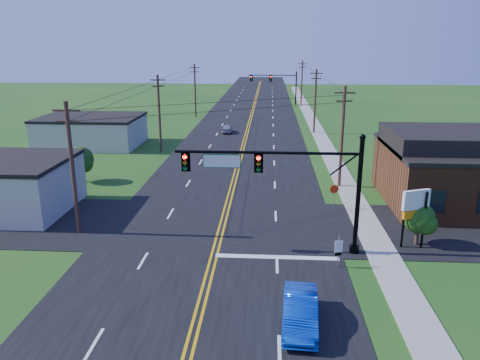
# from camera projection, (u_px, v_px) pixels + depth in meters

# --- Properties ---
(ground) EXTENTS (260.00, 260.00, 0.00)m
(ground) POSITION_uv_depth(u_px,v_px,m) (193.00, 321.00, 21.92)
(ground) COLOR #154714
(ground) RESTS_ON ground
(road_main) EXTENTS (16.00, 220.00, 0.04)m
(road_main) POSITION_uv_depth(u_px,v_px,m) (246.00, 130.00, 69.76)
(road_main) COLOR black
(road_main) RESTS_ON ground
(road_cross) EXTENTS (70.00, 10.00, 0.04)m
(road_cross) POSITION_uv_depth(u_px,v_px,m) (220.00, 225.00, 33.39)
(road_cross) COLOR black
(road_cross) RESTS_ON ground
(sidewalk) EXTENTS (2.00, 160.00, 0.08)m
(sidewalk) POSITION_uv_depth(u_px,v_px,m) (325.00, 144.00, 59.55)
(sidewalk) COLOR gray
(sidewalk) RESTS_ON ground
(signal_mast_main) EXTENTS (11.30, 0.60, 7.48)m
(signal_mast_main) POSITION_uv_depth(u_px,v_px,m) (284.00, 178.00, 27.96)
(signal_mast_main) COLOR black
(signal_mast_main) RESTS_ON ground
(signal_mast_far) EXTENTS (10.98, 0.60, 7.48)m
(signal_mast_far) POSITION_uv_depth(u_px,v_px,m) (275.00, 82.00, 96.92)
(signal_mast_far) COLOR black
(signal_mast_far) RESTS_ON ground
(brick_building) EXTENTS (14.20, 11.20, 4.70)m
(brick_building) POSITION_uv_depth(u_px,v_px,m) (477.00, 176.00, 37.26)
(brick_building) COLOR #593019
(brick_building) RESTS_ON ground
(cream_bldg_near) EXTENTS (10.20, 8.20, 4.10)m
(cream_bldg_near) POSITION_uv_depth(u_px,v_px,m) (2.00, 185.00, 35.76)
(cream_bldg_near) COLOR beige
(cream_bldg_near) RESTS_ON ground
(cream_bldg_far) EXTENTS (12.20, 9.20, 3.70)m
(cream_bldg_far) POSITION_uv_depth(u_px,v_px,m) (91.00, 131.00, 58.91)
(cream_bldg_far) COLOR beige
(cream_bldg_far) RESTS_ON ground
(utility_pole_left_a) EXTENTS (1.80, 0.28, 9.00)m
(utility_pole_left_a) POSITION_uv_depth(u_px,v_px,m) (72.00, 166.00, 30.72)
(utility_pole_left_a) COLOR #3C261B
(utility_pole_left_a) RESTS_ON ground
(utility_pole_left_b) EXTENTS (1.80, 0.28, 9.00)m
(utility_pole_left_b) POSITION_uv_depth(u_px,v_px,m) (159.00, 112.00, 54.65)
(utility_pole_left_b) COLOR #3C261B
(utility_pole_left_b) RESTS_ON ground
(utility_pole_left_c) EXTENTS (1.80, 0.28, 9.00)m
(utility_pole_left_c) POSITION_uv_depth(u_px,v_px,m) (195.00, 90.00, 80.49)
(utility_pole_left_c) COLOR #3C261B
(utility_pole_left_c) RESTS_ON ground
(utility_pole_right_a) EXTENTS (1.80, 0.28, 9.00)m
(utility_pole_right_a) POSITION_uv_depth(u_px,v_px,m) (342.00, 135.00, 41.04)
(utility_pole_right_a) COLOR #3C261B
(utility_pole_right_a) RESTS_ON ground
(utility_pole_right_b) EXTENTS (1.80, 0.28, 9.00)m
(utility_pole_right_b) POSITION_uv_depth(u_px,v_px,m) (315.00, 100.00, 65.92)
(utility_pole_right_b) COLOR #3C261B
(utility_pole_right_b) RESTS_ON ground
(utility_pole_right_c) EXTENTS (1.80, 0.28, 9.00)m
(utility_pole_right_c) POSITION_uv_depth(u_px,v_px,m) (302.00, 82.00, 94.63)
(utility_pole_right_c) COLOR #3C261B
(utility_pole_right_c) RESTS_ON ground
(tree_right_back) EXTENTS (3.00, 3.00, 4.10)m
(tree_right_back) POSITION_uv_depth(u_px,v_px,m) (400.00, 150.00, 45.09)
(tree_right_back) COLOR #3C261B
(tree_right_back) RESTS_ON ground
(shrub_corner) EXTENTS (2.00, 2.00, 2.86)m
(shrub_corner) POSITION_uv_depth(u_px,v_px,m) (419.00, 218.00, 29.69)
(shrub_corner) COLOR #3C261B
(shrub_corner) RESTS_ON ground
(tree_left) EXTENTS (2.40, 2.40, 3.37)m
(tree_left) POSITION_uv_depth(u_px,v_px,m) (80.00, 159.00, 43.21)
(tree_left) COLOR #3C261B
(tree_left) RESTS_ON ground
(blue_car) EXTENTS (1.81, 4.54, 1.47)m
(blue_car) POSITION_uv_depth(u_px,v_px,m) (300.00, 312.00, 21.35)
(blue_car) COLOR #083AB3
(blue_car) RESTS_ON ground
(distant_car) EXTENTS (1.57, 3.55, 1.19)m
(distant_car) POSITION_uv_depth(u_px,v_px,m) (227.00, 129.00, 67.23)
(distant_car) COLOR #A3A3A8
(distant_car) RESTS_ON ground
(route_sign) EXTENTS (0.48, 0.15, 1.94)m
(route_sign) POSITION_uv_depth(u_px,v_px,m) (338.00, 249.00, 26.87)
(route_sign) COLOR slate
(route_sign) RESTS_ON ground
(stop_sign) EXTENTS (0.72, 0.16, 2.03)m
(stop_sign) POSITION_uv_depth(u_px,v_px,m) (334.00, 192.00, 36.16)
(stop_sign) COLOR slate
(stop_sign) RESTS_ON ground
(pylon_sign) EXTENTS (1.84, 0.92, 3.85)m
(pylon_sign) POSITION_uv_depth(u_px,v_px,m) (415.00, 206.00, 28.97)
(pylon_sign) COLOR black
(pylon_sign) RESTS_ON ground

